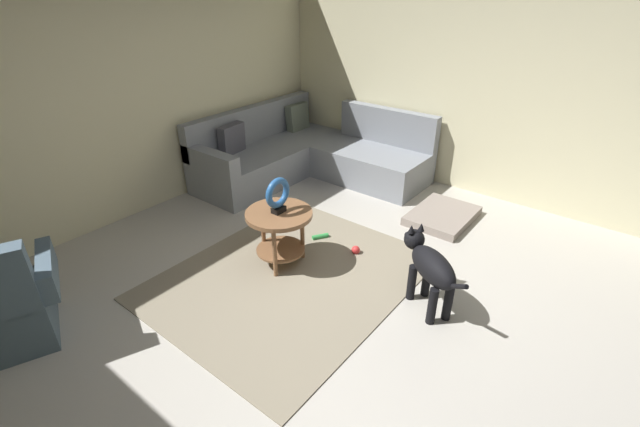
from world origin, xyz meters
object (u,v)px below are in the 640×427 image
(dog_bed_mat, at_px, (442,216))
(dog, at_px, (430,266))
(side_table, at_px, (279,224))
(dog_toy_ball, at_px, (356,250))
(sectional_couch, at_px, (307,156))
(torus_sculpture, at_px, (278,195))
(dog_toy_rope, at_px, (320,237))

(dog_bed_mat, height_order, dog, dog)
(dog_bed_mat, relative_size, dog, 1.08)
(side_table, relative_size, dog_toy_ball, 7.27)
(dog_bed_mat, distance_m, dog_toy_ball, 1.22)
(sectional_couch, height_order, dog, sectional_couch)
(dog, bearing_deg, torus_sculpture, 135.00)
(sectional_couch, bearing_deg, dog, -120.59)
(torus_sculpture, height_order, dog_bed_mat, torus_sculpture)
(sectional_couch, bearing_deg, side_table, -147.31)
(sectional_couch, relative_size, dog_toy_ball, 27.28)
(sectional_couch, relative_size, dog_toy_rope, 13.25)
(dog_bed_mat, distance_m, dog_toy_rope, 1.41)
(torus_sculpture, xyz_separation_m, dog_bed_mat, (1.72, -0.83, -0.67))
(dog, height_order, dog_toy_rope, dog)
(dog_bed_mat, distance_m, dog, 1.55)
(side_table, xyz_separation_m, dog_toy_ball, (0.56, -0.46, -0.38))
(sectional_couch, distance_m, torus_sculpture, 2.09)
(torus_sculpture, height_order, dog, torus_sculpture)
(dog_bed_mat, relative_size, dog_toy_rope, 4.71)
(torus_sculpture, bearing_deg, dog_toy_ball, -39.71)
(sectional_couch, distance_m, dog, 2.83)
(dog, bearing_deg, dog_bed_mat, 51.82)
(dog_toy_rope, bearing_deg, dog_bed_mat, -34.97)
(sectional_couch, distance_m, dog_toy_rope, 1.64)
(dog_bed_mat, bearing_deg, sectional_couch, 89.84)
(side_table, bearing_deg, dog_toy_rope, -2.55)
(torus_sculpture, relative_size, dog_bed_mat, 0.41)
(side_table, xyz_separation_m, torus_sculpture, (-0.00, 0.00, 0.29))
(torus_sculpture, bearing_deg, side_table, 0.00)
(dog_toy_rope, bearing_deg, torus_sculpture, 177.45)
(dog, height_order, dog_toy_ball, dog)
(dog, bearing_deg, dog_toy_ball, 105.26)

